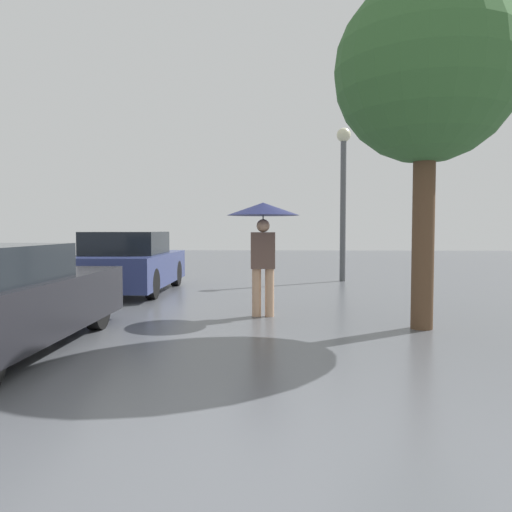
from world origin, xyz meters
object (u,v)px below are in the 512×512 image
(parked_car_farthest, at_px, (129,264))
(tree, at_px, (426,73))
(street_lamp, at_px, (343,183))
(pedestrian, at_px, (263,223))

(parked_car_farthest, distance_m, tree, 7.20)
(tree, bearing_deg, street_lamp, 92.05)
(pedestrian, height_order, street_lamp, street_lamp)
(parked_car_farthest, bearing_deg, street_lamp, 25.87)
(parked_car_farthest, height_order, street_lamp, street_lamp)
(parked_car_farthest, xyz_separation_m, tree, (5.29, -3.94, 2.89))
(pedestrian, distance_m, street_lamp, 5.95)
(pedestrian, height_order, parked_car_farthest, pedestrian)
(pedestrian, xyz_separation_m, parked_car_farthest, (-3.05, 3.04, -0.87))
(street_lamp, bearing_deg, parked_car_farthest, -154.13)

